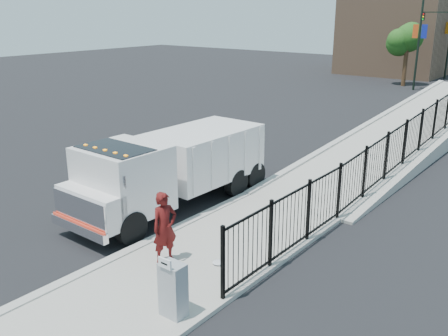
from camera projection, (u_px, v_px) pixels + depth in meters
The scene contains 13 objects.
ground at pixel (172, 234), 15.25m from camera, with size 120.00×120.00×0.00m, color black.
sidewalk at pixel (172, 278), 12.60m from camera, with size 3.55×12.00×0.12m, color #9E998E.
curb at pixel (121, 256), 13.72m from camera, with size 0.30×12.00×0.16m, color #ADAAA3.
ramp at pixel (414, 141), 26.01m from camera, with size 3.95×24.00×1.70m, color #9E998E.
iron_fence at pixel (419, 144), 21.90m from camera, with size 0.10×28.00×1.80m, color black.
truck at pixel (169, 167), 16.76m from camera, with size 2.65×7.80×2.66m.
worker at pixel (165, 228), 13.05m from camera, with size 0.71×0.47×1.95m, color #510F0E.
utility_cabinet at pixel (173, 290), 10.82m from camera, with size 0.55×0.40×1.25m, color gray.
arrow_sign at pixel (165, 263), 10.43m from camera, with size 0.35×0.04×0.22m, color white.
debris at pixel (218, 262), 13.20m from camera, with size 0.33×0.33×0.08m, color silver.
light_pole_0 at pixel (423, 37), 40.68m from camera, with size 3.77×0.22×8.00m.
tree_0 at pixel (408, 40), 43.20m from camera, with size 2.52×2.52×5.26m.
building at pixel (399, 34), 52.34m from camera, with size 10.00×10.00×8.00m, color #8C664C.
Camera 1 is at (9.82, -9.98, 6.56)m, focal length 40.00 mm.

